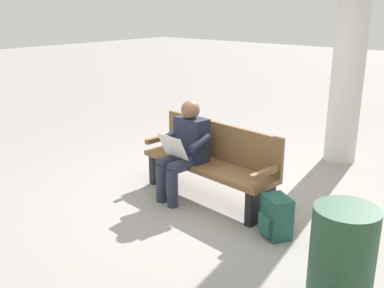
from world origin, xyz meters
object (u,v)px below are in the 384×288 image
at_px(backpack, 276,217).
at_px(trash_bin, 342,260).
at_px(support_pillar, 352,34).
at_px(person_seated, 185,148).
at_px(bench_near, 211,161).

bearing_deg(backpack, trash_bin, 144.37).
relative_size(backpack, support_pillar, 0.11).
height_order(person_seated, support_pillar, support_pillar).
bearing_deg(backpack, support_pillar, -80.28).
bearing_deg(trash_bin, support_pillar, -67.35).
bearing_deg(support_pillar, person_seated, 71.05).
distance_m(bench_near, trash_bin, 2.26).
bearing_deg(support_pillar, trash_bin, 112.65).
height_order(bench_near, trash_bin, bench_near).
xyz_separation_m(bench_near, person_seated, (0.24, 0.21, 0.17)).
height_order(support_pillar, trash_bin, support_pillar).
bearing_deg(person_seated, bench_near, -132.65).
xyz_separation_m(bench_near, backpack, (-1.09, 0.34, -0.25)).
relative_size(person_seated, support_pillar, 0.32).
height_order(backpack, support_pillar, support_pillar).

